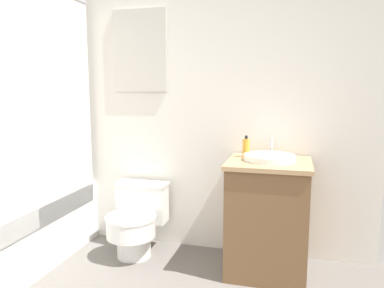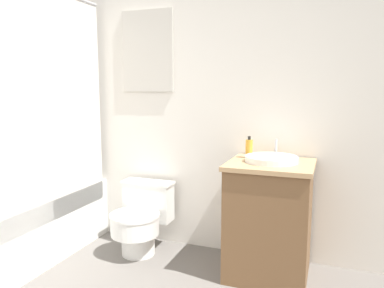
{
  "view_description": "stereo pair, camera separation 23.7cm",
  "coord_description": "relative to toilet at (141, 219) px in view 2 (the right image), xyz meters",
  "views": [
    {
      "loc": [
        1.05,
        -0.57,
        1.29
      ],
      "look_at": [
        0.4,
        1.83,
        0.92
      ],
      "focal_mm": 35.0,
      "sensor_mm": 36.0,
      "label": 1
    },
    {
      "loc": [
        1.27,
        -0.5,
        1.29
      ],
      "look_at": [
        0.4,
        1.83,
        0.92
      ],
      "focal_mm": 35.0,
      "sensor_mm": 36.0,
      "label": 2
    }
  ],
  "objects": [
    {
      "name": "shower_area",
      "position": [
        -0.77,
        -0.52,
        0.03
      ],
      "size": [
        0.61,
        1.56,
        1.98
      ],
      "color": "white",
      "rests_on": "ground_plane"
    },
    {
      "name": "soap_bottle",
      "position": [
        0.83,
        0.09,
        0.6
      ],
      "size": [
        0.05,
        0.05,
        0.16
      ],
      "color": "gold",
      "rests_on": "vanity"
    },
    {
      "name": "vanity",
      "position": [
        1.01,
        -0.02,
        0.13
      ],
      "size": [
        0.57,
        0.54,
        0.8
      ],
      "color": "brown",
      "rests_on": "ground_plane"
    },
    {
      "name": "wall_back",
      "position": [
        0.1,
        0.29,
        0.99
      ],
      "size": [
        3.38,
        0.07,
        2.5
      ],
      "color": "white",
      "rests_on": "ground_plane"
    },
    {
      "name": "sink",
      "position": [
        1.01,
        -0.0,
        0.55
      ],
      "size": [
        0.36,
        0.39,
        0.13
      ],
      "color": "white",
      "rests_on": "vanity"
    },
    {
      "name": "toilet",
      "position": [
        0.0,
        0.0,
        0.0
      ],
      "size": [
        0.42,
        0.5,
        0.54
      ],
      "color": "white",
      "rests_on": "ground_plane"
    }
  ]
}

